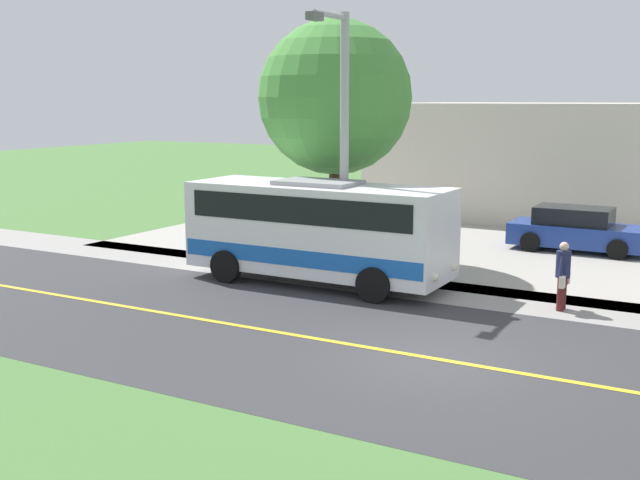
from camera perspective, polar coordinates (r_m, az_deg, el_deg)
ground_plane at (r=15.50m, az=8.41°, el=-8.56°), size 120.00×120.00×0.00m
road_surface at (r=15.50m, az=8.41°, el=-8.55°), size 8.00×100.00×0.01m
sidewalk at (r=20.26m, az=13.70°, el=-4.26°), size 2.40×100.00×0.01m
road_centre_line at (r=15.50m, az=8.41°, el=-8.53°), size 0.16×100.00×0.00m
shuttle_bus_front at (r=21.22m, az=-0.13°, el=0.96°), size 2.62×7.34×2.82m
pedestrian_with_bags at (r=19.45m, az=17.23°, el=-2.37°), size 0.72×0.34×1.65m
street_light_pole at (r=21.05m, az=1.61°, el=7.58°), size 1.97×0.24×7.19m
parked_car_near at (r=27.32m, az=18.20°, el=0.68°), size 2.02×4.40×1.45m
tree_curbside at (r=24.01m, az=1.11°, el=10.30°), size 4.66×4.66×7.35m
commercial_building at (r=35.60m, az=21.30°, el=5.37°), size 10.00×19.86×4.80m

